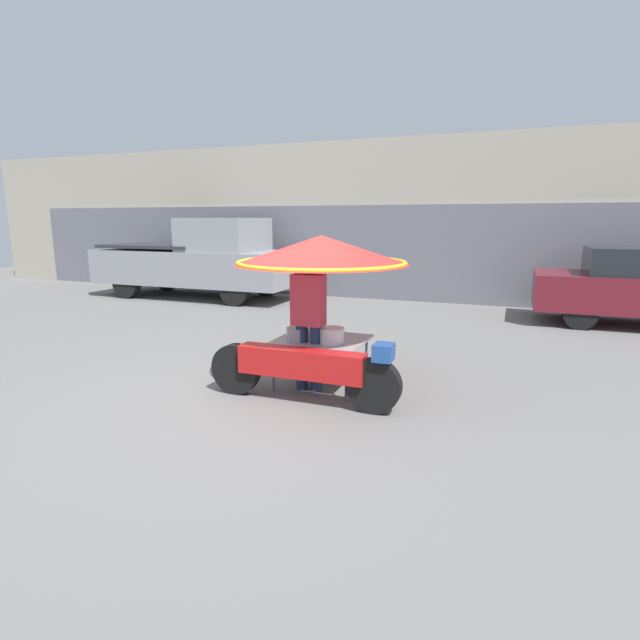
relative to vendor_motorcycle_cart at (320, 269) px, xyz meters
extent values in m
plane|color=slate|center=(-0.50, -0.76, -1.47)|extent=(36.00, 36.00, 0.00)
cube|color=#B2A893|center=(-0.50, 8.08, 0.54)|extent=(28.00, 2.00, 4.02)
cube|color=slate|center=(-0.50, 7.05, -0.27)|extent=(23.80, 0.06, 2.40)
cylinder|color=black|center=(0.84, -0.57, -1.17)|extent=(0.60, 0.14, 0.60)
cylinder|color=black|center=(-0.85, -0.57, -1.17)|extent=(0.60, 0.14, 0.60)
cube|color=red|center=(0.00, -0.57, -1.01)|extent=(1.49, 0.24, 0.32)
cube|color=#234C93|center=(0.94, -0.57, -0.79)|extent=(0.20, 0.24, 0.18)
cylinder|color=black|center=(0.00, 0.36, -1.20)|extent=(0.54, 0.14, 0.54)
cylinder|color=#515156|center=(0.46, -0.34, -1.18)|extent=(0.03, 0.03, 0.58)
cylinder|color=#515156|center=(0.46, 0.48, -1.18)|extent=(0.03, 0.03, 0.58)
cylinder|color=#515156|center=(-0.46, -0.34, -1.18)|extent=(0.03, 0.03, 0.58)
cylinder|color=#515156|center=(-0.46, 0.48, -1.18)|extent=(0.03, 0.03, 0.58)
cube|color=#9E9EA3|center=(0.00, 0.07, -0.89)|extent=(1.08, 0.97, 0.02)
cylinder|color=#B2B2B7|center=(0.00, 0.07, -0.41)|extent=(0.03, 0.03, 0.92)
cone|color=red|center=(0.00, 0.07, 0.22)|extent=(2.09, 2.09, 0.34)
torus|color=yellow|center=(0.00, 0.07, 0.07)|extent=(2.03, 2.03, 0.05)
cylinder|color=#939399|center=(-0.25, -0.10, -0.80)|extent=(0.27, 0.27, 0.16)
cylinder|color=silver|center=(0.19, -0.08, -0.78)|extent=(0.30, 0.30, 0.19)
cylinder|color=#B7B7BC|center=(-0.06, 0.26, -0.83)|extent=(0.27, 0.27, 0.10)
cylinder|color=navy|center=(-0.18, -0.15, -1.07)|extent=(0.14, 0.14, 0.81)
cylinder|color=navy|center=(0.00, -0.15, -1.07)|extent=(0.14, 0.14, 0.81)
cube|color=#C13847|center=(-0.09, -0.15, -0.36)|extent=(0.38, 0.22, 0.61)
sphere|color=tan|center=(-0.09, -0.15, 0.05)|extent=(0.22, 0.22, 0.22)
cylinder|color=black|center=(3.37, 4.88, -1.17)|extent=(0.60, 0.20, 0.60)
cylinder|color=black|center=(3.37, 6.31, -1.17)|extent=(0.60, 0.20, 0.60)
cylinder|color=black|center=(-4.07, 4.79, -1.10)|extent=(0.75, 0.24, 0.75)
cylinder|color=black|center=(-4.07, 6.44, -1.10)|extent=(0.75, 0.24, 0.75)
cylinder|color=black|center=(-7.35, 4.79, -1.10)|extent=(0.75, 0.24, 0.75)
cylinder|color=black|center=(-7.35, 6.44, -1.10)|extent=(0.75, 0.24, 0.75)
cube|color=#939399|center=(-5.71, 5.61, -0.66)|extent=(5.47, 1.94, 0.88)
cube|color=#939399|center=(-4.83, 5.61, 0.19)|extent=(1.86, 1.78, 0.83)
cube|color=#2D2D33|center=(-6.80, 5.61, -0.12)|extent=(2.84, 1.86, 0.08)
camera|label=1|loc=(2.16, -5.50, 0.57)|focal=28.00mm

